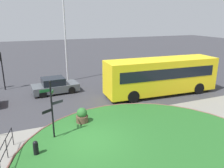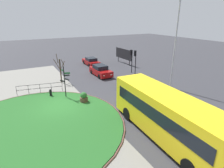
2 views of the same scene
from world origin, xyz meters
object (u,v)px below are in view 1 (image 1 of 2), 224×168
(lamppost_tall, at_px, (65,32))
(planter_near_signpost, at_px, (82,116))
(car_far_lane, at_px, (55,86))
(bus_yellow, at_px, (161,75))
(traffic_light_near, at_px, (0,63))
(signpost_directional, at_px, (52,107))
(bollard_foreground, at_px, (36,148))

(lamppost_tall, relative_size, planter_near_signpost, 9.19)
(car_far_lane, xyz_separation_m, planter_near_signpost, (0.67, -6.78, -0.17))
(car_far_lane, xyz_separation_m, lamppost_tall, (1.83, 3.47, 4.47))
(bus_yellow, height_order, car_far_lane, bus_yellow)
(traffic_light_near, height_order, lamppost_tall, lamppost_tall)
(traffic_light_near, relative_size, planter_near_signpost, 3.35)
(bus_yellow, distance_m, lamppost_tall, 10.48)
(bus_yellow, relative_size, lamppost_tall, 1.03)
(car_far_lane, distance_m, planter_near_signpost, 6.81)
(signpost_directional, height_order, bollard_foreground, signpost_directional)
(bus_yellow, height_order, planter_near_signpost, bus_yellow)
(traffic_light_near, relative_size, lamppost_tall, 0.36)
(lamppost_tall, height_order, planter_near_signpost, lamppost_tall)
(bollard_foreground, bearing_deg, lamppost_tall, 72.06)
(bollard_foreground, height_order, planter_near_signpost, planter_near_signpost)
(signpost_directional, bearing_deg, bus_yellow, 23.05)
(lamppost_tall, bearing_deg, planter_near_signpost, -96.50)
(bollard_foreground, height_order, bus_yellow, bus_yellow)
(car_far_lane, bearing_deg, lamppost_tall, 58.73)
(car_far_lane, height_order, planter_near_signpost, car_far_lane)
(traffic_light_near, bearing_deg, lamppost_tall, -167.80)
(car_far_lane, bearing_deg, bollard_foreground, -107.34)
(signpost_directional, relative_size, car_far_lane, 0.82)
(bus_yellow, bearing_deg, signpost_directional, -154.24)
(signpost_directional, xyz_separation_m, car_far_lane, (1.26, 7.98, -1.26))
(car_far_lane, height_order, traffic_light_near, traffic_light_near)
(car_far_lane, relative_size, traffic_light_near, 1.16)
(bollard_foreground, distance_m, bus_yellow, 12.22)
(car_far_lane, height_order, lamppost_tall, lamppost_tall)
(bollard_foreground, bearing_deg, signpost_directional, 52.01)
(signpost_directional, xyz_separation_m, bus_yellow, (9.80, 4.17, -0.24))
(car_far_lane, xyz_separation_m, traffic_light_near, (-4.33, 2.71, 1.93))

